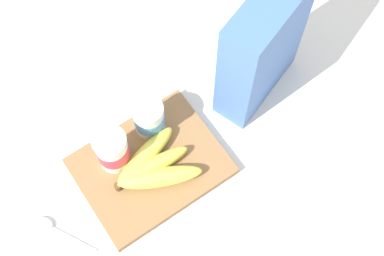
{
  "coord_description": "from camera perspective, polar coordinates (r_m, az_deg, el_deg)",
  "views": [
    {
      "loc": [
        -0.13,
        -0.33,
        0.97
      ],
      "look_at": [
        0.1,
        0.0,
        0.07
      ],
      "focal_mm": 47.55,
      "sensor_mm": 36.0,
      "label": 1
    }
  ],
  "objects": [
    {
      "name": "ground_plane",
      "position": [
        1.03,
        -4.63,
        -4.48
      ],
      "size": [
        2.4,
        2.4,
        0.0
      ],
      "primitive_type": "plane",
      "color": "silver"
    },
    {
      "name": "cutting_board",
      "position": [
        1.02,
        -4.67,
        -4.29
      ],
      "size": [
        0.28,
        0.22,
        0.02
      ],
      "primitive_type": "cube",
      "color": "olive",
      "rests_on": "ground_plane"
    },
    {
      "name": "cereal_box",
      "position": [
        0.99,
        7.87,
        8.82
      ],
      "size": [
        0.22,
        0.14,
        0.29
      ],
      "primitive_type": "cube",
      "rotation": [
        0.0,
        0.0,
        0.35
      ],
      "color": "#4770B7",
      "rests_on": "ground_plane"
    },
    {
      "name": "yogurt_cup_front",
      "position": [
        0.98,
        -8.91,
        -2.45
      ],
      "size": [
        0.06,
        0.06,
        0.1
      ],
      "color": "white",
      "rests_on": "cutting_board"
    },
    {
      "name": "yogurt_cup_back",
      "position": [
        1.01,
        -4.84,
        1.1
      ],
      "size": [
        0.06,
        0.06,
        0.08
      ],
      "color": "white",
      "rests_on": "cutting_board"
    },
    {
      "name": "banana_bunch",
      "position": [
        0.99,
        -4.46,
        -4.45
      ],
      "size": [
        0.16,
        0.14,
        0.04
      ],
      "color": "#E6D94C",
      "rests_on": "cutting_board"
    },
    {
      "name": "spoon",
      "position": [
        1.02,
        -14.92,
        -10.96
      ],
      "size": [
        0.08,
        0.12,
        0.01
      ],
      "color": "silver",
      "rests_on": "ground_plane"
    }
  ]
}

